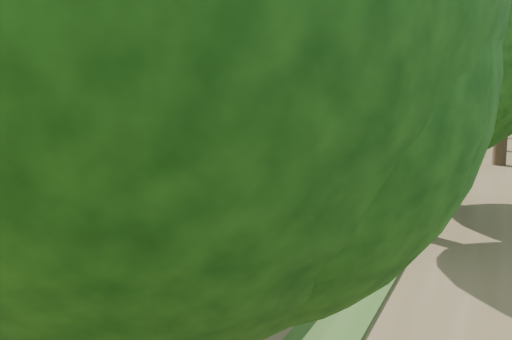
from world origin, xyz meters
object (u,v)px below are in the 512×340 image
at_px(signal_gantry, 422,104).
at_px(signal_platform, 164,150).
at_px(lamppost_far, 172,189).
at_px(train, 425,114).
at_px(station_building, 198,120).
at_px(signal_farside, 416,130).

distance_m(signal_gantry, signal_platform, 48.17).
bearing_deg(lamppost_far, signal_platform, -68.56).
bearing_deg(train, signal_gantry, -83.57).
distance_m(station_building, signal_farside, 21.00).
distance_m(station_building, signal_platform, 25.43).
relative_size(station_building, signal_platform, 1.32).
height_order(train, lamppost_far, train).
height_order(signal_gantry, signal_farside, signal_farside).
xyz_separation_m(train, signal_farside, (6.20, -52.68, 1.86)).
xyz_separation_m(station_building, train, (14.00, 46.93, -1.68)).
bearing_deg(lamppost_far, station_building, 116.20).
xyz_separation_m(station_building, signal_farside, (20.20, -5.75, 0.18)).
height_order(lamppost_far, signal_farside, signal_farside).
bearing_deg(train, signal_platform, -92.38).
bearing_deg(signal_platform, signal_gantry, 83.60).
distance_m(signal_gantry, signal_farside, 30.98).
xyz_separation_m(station_building, lamppost_far, (10.47, -21.27, -1.93)).
height_order(signal_gantry, signal_platform, signal_platform).
xyz_separation_m(station_building, signal_gantry, (16.47, 24.99, 0.73)).
xyz_separation_m(station_building, signal_platform, (11.10, -22.88, 0.28)).
relative_size(signal_gantry, train, 0.07).
bearing_deg(signal_farside, lamppost_far, -122.09).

